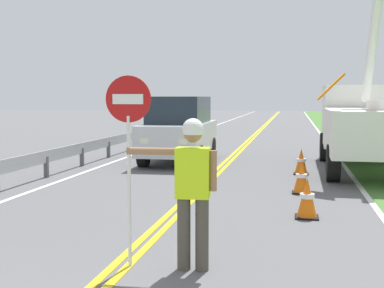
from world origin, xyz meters
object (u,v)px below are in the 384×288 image
object	(u,v)px
flagger_worker	(192,184)
utility_bucket_truck	(365,120)
oncoming_suv_nearest	(180,129)
traffic_cone_tail	(301,162)
stop_sign_paddle	(129,128)
traffic_cone_lead	(307,199)
traffic_cone_mid	(302,178)

from	to	relation	value
flagger_worker	utility_bucket_truck	xyz separation A→B (m)	(3.22, 9.60, 0.38)
oncoming_suv_nearest	traffic_cone_tail	distance (m)	4.42
stop_sign_paddle	utility_bucket_truck	xyz separation A→B (m)	(3.98, 9.64, -0.29)
utility_bucket_truck	traffic_cone_lead	world-z (taller)	utility_bucket_truck
stop_sign_paddle	traffic_cone_tail	bearing A→B (deg)	75.19
traffic_cone_mid	flagger_worker	bearing A→B (deg)	-104.36
utility_bucket_truck	traffic_cone_lead	size ratio (longest dim) A/B	9.77
stop_sign_paddle	oncoming_suv_nearest	size ratio (longest dim) A/B	0.50
flagger_worker	oncoming_suv_nearest	distance (m)	10.53
stop_sign_paddle	traffic_cone_lead	bearing A→B (deg)	54.24
flagger_worker	traffic_cone_lead	world-z (taller)	flagger_worker
traffic_cone_lead	traffic_cone_mid	world-z (taller)	same
oncoming_suv_nearest	utility_bucket_truck	bearing A→B (deg)	-6.51
stop_sign_paddle	traffic_cone_lead	xyz separation A→B (m)	(2.19, 3.05, -1.37)
stop_sign_paddle	traffic_cone_lead	distance (m)	4.00
flagger_worker	stop_sign_paddle	world-z (taller)	stop_sign_paddle
oncoming_suv_nearest	stop_sign_paddle	bearing A→B (deg)	-80.83
utility_bucket_truck	oncoming_suv_nearest	bearing A→B (deg)	173.49
traffic_cone_mid	traffic_cone_tail	size ratio (longest dim) A/B	1.00
flagger_worker	oncoming_suv_nearest	bearing A→B (deg)	103.33
traffic_cone_tail	oncoming_suv_nearest	bearing A→B (deg)	151.48
traffic_cone_lead	traffic_cone_tail	world-z (taller)	same
flagger_worker	traffic_cone_mid	distance (m)	5.55
traffic_cone_lead	traffic_cone_mid	bearing A→B (deg)	91.46
oncoming_suv_nearest	traffic_cone_tail	size ratio (longest dim) A/B	6.63
traffic_cone_lead	utility_bucket_truck	bearing A→B (deg)	74.80
flagger_worker	utility_bucket_truck	world-z (taller)	utility_bucket_truck
flagger_worker	traffic_cone_mid	world-z (taller)	flagger_worker
oncoming_suv_nearest	traffic_cone_lead	size ratio (longest dim) A/B	6.63
traffic_cone_lead	traffic_cone_tail	size ratio (longest dim) A/B	1.00
utility_bucket_truck	stop_sign_paddle	bearing A→B (deg)	-112.46
utility_bucket_truck	traffic_cone_tail	world-z (taller)	utility_bucket_truck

